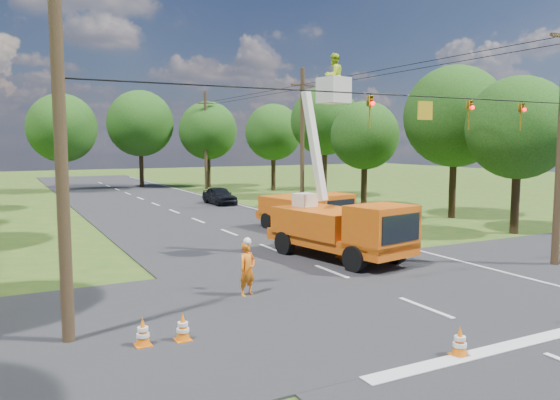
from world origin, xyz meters
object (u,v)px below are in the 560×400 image
second_truck (306,211)px  traffic_cone_2 (342,250)px  traffic_cone_7 (288,221)px  traffic_cone_3 (301,235)px  pole_right_mid (302,138)px  ground_worker (247,269)px  distant_car (220,196)px  pole_right_far (206,140)px  traffic_cone_5 (143,332)px  tree_right_e (273,132)px  tree_right_c (365,136)px  tree_far_c (208,131)px  traffic_cone_4 (183,327)px  tree_right_d (325,121)px  traffic_cone_0 (460,342)px  tree_right_b (455,117)px  tree_right_a (519,128)px  tree_far_a (62,128)px  tree_far_b (140,124)px  bucket_truck (341,217)px  pole_left (61,156)px

second_truck → traffic_cone_2: second_truck is taller
traffic_cone_2 → traffic_cone_7: same height
traffic_cone_3 → pole_right_mid: 13.69m
ground_worker → distant_car: (8.53, 24.32, -0.17)m
second_truck → pole_right_far: 29.17m
traffic_cone_5 → tree_right_e: size_ratio=0.08×
traffic_cone_7 → tree_right_c: 12.07m
tree_far_c → traffic_cone_4: bearing=-110.9°
ground_worker → traffic_cone_4: 4.19m
tree_right_d → traffic_cone_0: bearing=-117.4°
traffic_cone_5 → tree_right_b: 27.16m
traffic_cone_7 → tree_far_c: tree_far_c is taller
traffic_cone_5 → tree_right_a: 23.22m
tree_far_a → tree_far_c: bearing=-3.9°
tree_right_e → tree_far_a: size_ratio=0.91×
traffic_cone_7 → tree_right_e: tree_right_e is taller
tree_far_a → traffic_cone_2: bearing=-79.9°
ground_worker → tree_right_b: tree_right_b is taller
tree_far_b → tree_far_c: tree_far_b is taller
tree_right_b → tree_right_c: (-1.80, 7.00, -1.12)m
traffic_cone_0 → tree_right_c: size_ratio=0.09×
tree_right_c → tree_right_d: (1.60, 8.00, 1.37)m
traffic_cone_4 → tree_far_a: 44.67m
tree_right_d → tree_far_a: bearing=141.1°
traffic_cone_0 → traffic_cone_4: (-5.23, 3.82, 0.00)m
pole_right_far → pole_right_mid: bearing=-90.0°
second_truck → tree_far_c: bearing=69.2°
traffic_cone_2 → tree_right_b: bearing=28.0°
ground_worker → pole_right_mid: size_ratio=0.17×
tree_right_c → tree_far_a: size_ratio=0.82×
bucket_truck → distant_car: 21.43m
traffic_cone_7 → pole_right_far: size_ratio=0.07×
traffic_cone_4 → traffic_cone_7: bearing=53.4°
traffic_cone_4 → pole_right_far: (15.53, 41.24, 4.75)m
traffic_cone_4 → tree_right_b: tree_right_b is taller
tree_right_b → tree_right_d: size_ratio=1.00×
bucket_truck → traffic_cone_0: bearing=-119.8°
tree_right_c → second_truck: bearing=-141.2°
traffic_cone_4 → traffic_cone_0: bearing=-36.1°
ground_worker → tree_right_d: 32.12m
traffic_cone_7 → tree_right_b: size_ratio=0.07×
traffic_cone_3 → tree_right_b: tree_right_b is taller
distant_car → tree_right_a: tree_right_a is taller
tree_right_a → tree_far_a: tree_far_a is taller
traffic_cone_2 → tree_far_a: (-6.77, 38.04, 5.83)m
tree_right_c → tree_far_c: bearing=99.1°
tree_right_c → pole_left: bearing=-140.1°
pole_right_far → distant_car: bearing=-105.9°
ground_worker → tree_far_c: 42.89m
traffic_cone_3 → pole_right_mid: bearing=59.9°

